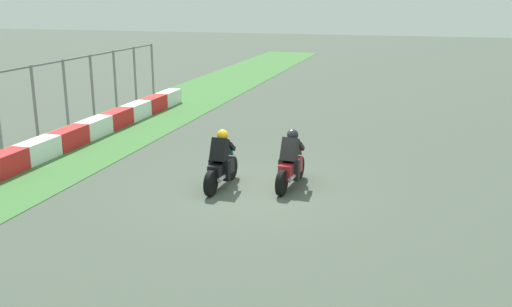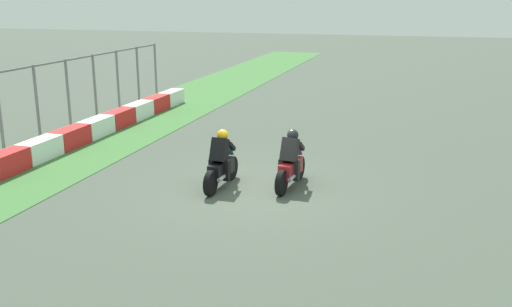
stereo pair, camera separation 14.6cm
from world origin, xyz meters
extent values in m
plane|color=#444E42|center=(0.00, 0.00, 0.00)|extent=(120.00, 120.00, 0.00)
cube|color=#407338|center=(0.00, 6.85, 0.01)|extent=(72.00, 4.31, 0.02)
cube|color=red|center=(-0.79, 7.01, 0.32)|extent=(1.54, 0.60, 0.64)
cube|color=white|center=(0.79, 7.01, 0.32)|extent=(1.54, 0.60, 0.64)
cube|color=red|center=(2.36, 7.01, 0.32)|extent=(1.54, 0.60, 0.64)
cube|color=white|center=(3.93, 7.01, 0.32)|extent=(1.54, 0.60, 0.64)
cube|color=red|center=(5.50, 7.01, 0.32)|extent=(1.54, 0.60, 0.64)
cube|color=white|center=(7.07, 7.01, 0.32)|extent=(1.54, 0.60, 0.64)
cube|color=red|center=(8.64, 7.01, 0.32)|extent=(1.54, 0.60, 0.64)
cube|color=white|center=(10.21, 7.01, 0.32)|extent=(1.54, 0.60, 0.64)
cylinder|color=slate|center=(2.67, 8.40, 1.31)|extent=(0.10, 0.10, 2.62)
cylinder|color=slate|center=(4.44, 8.40, 1.31)|extent=(0.10, 0.10, 2.62)
cylinder|color=slate|center=(6.22, 8.40, 1.31)|extent=(0.10, 0.10, 2.62)
cylinder|color=slate|center=(8.00, 8.40, 1.31)|extent=(0.10, 0.10, 2.62)
cylinder|color=slate|center=(9.77, 8.40, 1.31)|extent=(0.10, 0.10, 2.62)
cylinder|color=slate|center=(11.55, 8.40, 1.31)|extent=(0.10, 0.10, 2.62)
cylinder|color=black|center=(1.20, -0.88, 0.32)|extent=(0.65, 0.20, 0.64)
cylinder|color=black|center=(-0.20, -0.74, 0.32)|extent=(0.65, 0.20, 0.64)
cube|color=maroon|center=(0.50, -0.81, 0.50)|extent=(1.13, 0.42, 0.40)
ellipsoid|color=maroon|center=(0.60, -0.82, 0.80)|extent=(0.51, 0.34, 0.24)
cube|color=red|center=(-0.01, -0.76, 0.52)|extent=(0.08, 0.17, 0.08)
cylinder|color=#A5A5AD|center=(0.13, -0.94, 0.37)|extent=(0.43, 0.14, 0.10)
cube|color=black|center=(0.40, -0.80, 1.02)|extent=(0.52, 0.44, 0.66)
sphere|color=black|center=(0.62, -0.82, 1.36)|extent=(0.33, 0.33, 0.30)
cube|color=slate|center=(1.00, -0.86, 0.84)|extent=(0.18, 0.27, 0.23)
cube|color=black|center=(0.40, -0.60, 0.50)|extent=(0.19, 0.16, 0.52)
cube|color=black|center=(0.36, -1.00, 0.50)|extent=(0.19, 0.16, 0.52)
cube|color=black|center=(0.79, -0.66, 1.04)|extent=(0.39, 0.14, 0.31)
cube|color=black|center=(0.76, -1.02, 1.04)|extent=(0.39, 0.14, 0.31)
cylinder|color=black|center=(0.67, 0.87, 0.32)|extent=(0.65, 0.17, 0.64)
cylinder|color=black|center=(-0.73, 0.94, 0.32)|extent=(0.65, 0.17, 0.64)
cube|color=black|center=(-0.03, 0.90, 0.50)|extent=(1.11, 0.37, 0.40)
ellipsoid|color=black|center=(0.07, 0.90, 0.80)|extent=(0.49, 0.32, 0.24)
cube|color=red|center=(-0.54, 0.93, 0.52)|extent=(0.07, 0.16, 0.08)
cylinder|color=#A5A5AD|center=(-0.38, 0.76, 0.37)|extent=(0.42, 0.12, 0.10)
cube|color=black|center=(-0.13, 0.91, 1.02)|extent=(0.50, 0.42, 0.66)
sphere|color=#DF9E0F|center=(0.09, 0.90, 1.36)|extent=(0.31, 0.31, 0.30)
cube|color=teal|center=(0.47, 0.88, 0.84)|extent=(0.17, 0.27, 0.23)
cube|color=black|center=(-0.14, 1.11, 0.50)|extent=(0.19, 0.15, 0.52)
cube|color=black|center=(-0.16, 0.71, 0.50)|extent=(0.19, 0.15, 0.52)
cube|color=black|center=(0.26, 1.07, 1.04)|extent=(0.39, 0.12, 0.31)
cube|color=black|center=(0.24, 0.71, 1.04)|extent=(0.39, 0.12, 0.31)
camera|label=1|loc=(-13.36, -3.83, 4.82)|focal=40.18mm
camera|label=2|loc=(-13.32, -3.97, 4.82)|focal=40.18mm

